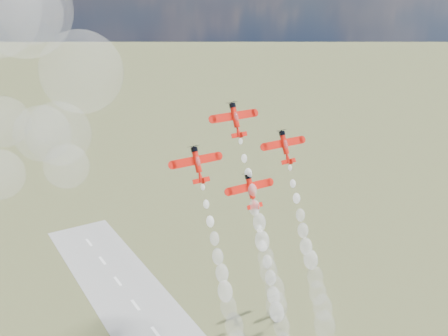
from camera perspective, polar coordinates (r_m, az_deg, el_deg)
plane_lead at (r=142.08m, az=1.25°, el=5.35°), size 13.53×6.56×9.07m
plane_left at (r=134.66m, az=-2.91°, el=0.47°), size 13.53×6.56×9.07m
plane_right at (r=149.18m, az=6.64°, el=2.37°), size 13.53×6.56×9.07m
plane_slot at (r=141.43m, az=2.97°, el=-2.42°), size 13.53×6.56×9.07m
smoke_trail_lead at (r=143.99m, az=4.95°, el=-11.11°), size 5.33×21.78×44.50m
smoke_trail_left at (r=139.75m, az=0.91°, el=-16.63°), size 5.92×21.61×44.44m
smoke_trail_right at (r=153.46m, az=10.15°, el=-13.04°), size 5.73×22.44×43.79m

